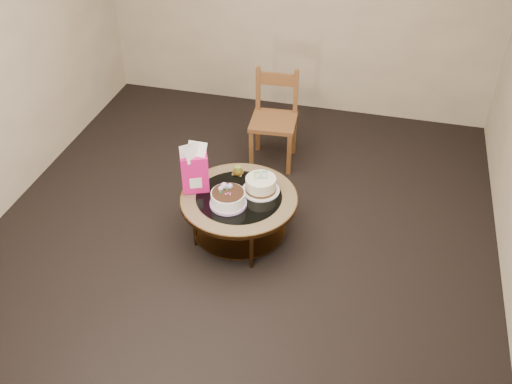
% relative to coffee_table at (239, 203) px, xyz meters
% --- Properties ---
extents(ground, '(5.00, 5.00, 0.00)m').
position_rel_coffee_table_xyz_m(ground, '(-0.00, 0.00, -0.38)').
color(ground, black).
rests_on(ground, ground).
extents(room_walls, '(4.52, 5.02, 2.61)m').
position_rel_coffee_table_xyz_m(room_walls, '(-0.00, 0.00, 1.16)').
color(room_walls, beige).
rests_on(room_walls, ground).
extents(coffee_table, '(1.02, 1.02, 0.46)m').
position_rel_coffee_table_xyz_m(coffee_table, '(0.00, 0.00, 0.00)').
color(coffee_table, '#523517').
rests_on(coffee_table, ground).
extents(decorated_cake, '(0.31, 0.31, 0.18)m').
position_rel_coffee_table_xyz_m(decorated_cake, '(-0.06, -0.13, 0.14)').
color(decorated_cake, '#C59FE0').
rests_on(decorated_cake, coffee_table).
extents(cream_cake, '(0.33, 0.33, 0.21)m').
position_rel_coffee_table_xyz_m(cream_cake, '(0.16, 0.12, 0.14)').
color(cream_cake, white).
rests_on(cream_cake, coffee_table).
extents(gift_bag, '(0.26, 0.23, 0.45)m').
position_rel_coffee_table_xyz_m(gift_bag, '(-0.39, 0.00, 0.30)').
color(gift_bag, '#E51574').
rests_on(gift_bag, coffee_table).
extents(pillar_candle, '(0.11, 0.11, 0.08)m').
position_rel_coffee_table_xyz_m(pillar_candle, '(-0.10, 0.32, 0.11)').
color(pillar_candle, '#E1D35C').
rests_on(pillar_candle, coffee_table).
extents(dining_chair, '(0.49, 0.49, 0.98)m').
position_rel_coffee_table_xyz_m(dining_chair, '(0.02, 1.27, 0.12)').
color(dining_chair, brown).
rests_on(dining_chair, ground).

